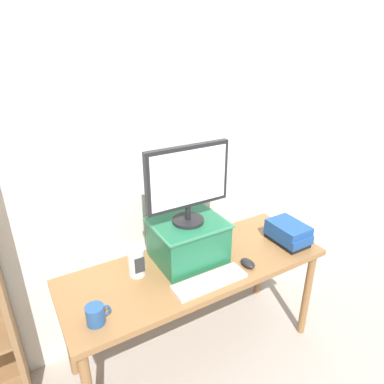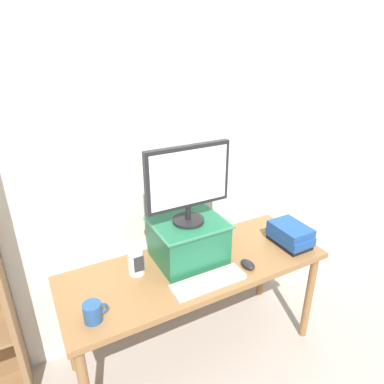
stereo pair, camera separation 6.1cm
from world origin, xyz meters
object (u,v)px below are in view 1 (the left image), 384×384
at_px(computer_monitor, 188,181).
at_px(keyboard, 210,281).
at_px(riser_box, 188,240).
at_px(coffee_mug, 96,315).
at_px(desk, 196,275).
at_px(computer_mouse, 248,263).
at_px(book_stack, 288,233).
at_px(desk_speaker, 137,262).

bearing_deg(computer_monitor, keyboard, -92.94).
relative_size(riser_box, coffee_mug, 3.51).
height_order(desk, riser_box, riser_box).
xyz_separation_m(computer_monitor, computer_mouse, (0.27, -0.24, -0.49)).
bearing_deg(keyboard, book_stack, 7.74).
bearing_deg(desk_speaker, riser_box, -2.61).
distance_m(computer_monitor, coffee_mug, 0.81).
bearing_deg(book_stack, keyboard, -172.26).
bearing_deg(computer_monitor, desk_speaker, 177.12).
bearing_deg(coffee_mug, computer_mouse, -0.79).
xyz_separation_m(keyboard, coffee_mug, (-0.62, 0.03, 0.04)).
xyz_separation_m(keyboard, book_stack, (0.67, 0.09, 0.06)).
distance_m(desk, computer_monitor, 0.59).
xyz_separation_m(computer_monitor, book_stack, (0.65, -0.17, -0.44)).
bearing_deg(computer_monitor, riser_box, 90.00).
distance_m(computer_monitor, keyboard, 0.56).
relative_size(keyboard, desk_speaker, 2.56).
height_order(riser_box, keyboard, riser_box).
bearing_deg(riser_box, computer_mouse, -42.32).
xyz_separation_m(riser_box, keyboard, (-0.01, -0.26, -0.12)).
bearing_deg(computer_monitor, computer_mouse, -42.15).
height_order(riser_box, computer_mouse, riser_box).
distance_m(book_stack, desk_speaker, 1.00).
distance_m(desk, coffee_mug, 0.67).
height_order(keyboard, computer_mouse, computer_mouse).
distance_m(keyboard, coffee_mug, 0.62).
bearing_deg(coffee_mug, keyboard, -2.84).
bearing_deg(book_stack, computer_monitor, 165.56).
bearing_deg(keyboard, riser_box, 87.08).
distance_m(computer_mouse, desk_speaker, 0.65).
relative_size(computer_monitor, keyboard, 1.18).
distance_m(riser_box, computer_mouse, 0.38).
relative_size(keyboard, computer_mouse, 4.07).
relative_size(coffee_mug, desk_speaker, 0.72).
bearing_deg(computer_mouse, computer_monitor, 137.85).
xyz_separation_m(keyboard, desk_speaker, (-0.31, 0.27, 0.07)).
distance_m(desk, riser_box, 0.22).
relative_size(computer_mouse, desk_speaker, 0.63).
height_order(book_stack, desk_speaker, desk_speaker).
height_order(desk, coffee_mug, coffee_mug).
height_order(coffee_mug, desk_speaker, desk_speaker).
bearing_deg(desk, keyboard, -96.86).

